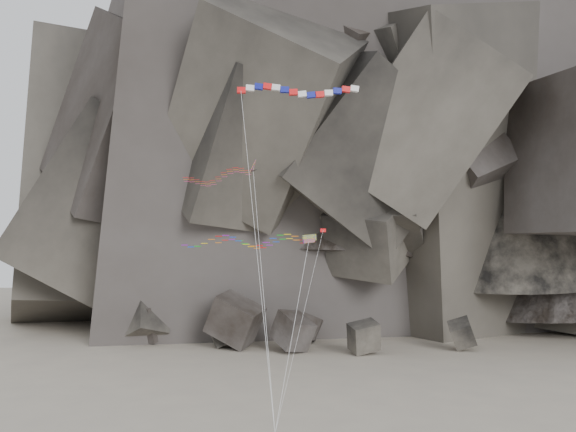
% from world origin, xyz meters
% --- Properties ---
extents(ground, '(260.00, 260.00, 0.00)m').
position_xyz_m(ground, '(0.00, 0.00, 0.00)').
color(ground, '#A49884').
rests_on(ground, ground).
extents(headland, '(110.00, 70.00, 84.00)m').
position_xyz_m(headland, '(0.00, 70.00, 42.00)').
color(headland, '#544E44').
rests_on(headland, ground).
extents(boulder_field, '(52.44, 13.98, 8.35)m').
position_xyz_m(boulder_field, '(-14.80, 34.58, 2.39)').
color(boulder_field, '#47423F').
rests_on(boulder_field, ground).
extents(delta_kite, '(12.93, 15.89, 21.85)m').
position_xyz_m(delta_kite, '(-6.78, 4.95, 21.76)').
color(delta_kite, red).
rests_on(delta_kite, ground).
extents(banner_kite, '(11.24, 14.90, 28.54)m').
position_xyz_m(banner_kite, '(2.00, 2.43, 29.37)').
color(banner_kite, red).
rests_on(banner_kite, ground).
extents(parafoil_kite, '(12.87, 10.69, 14.47)m').
position_xyz_m(parafoil_kite, '(-2.80, -0.15, 15.44)').
color(parafoil_kite, yellow).
rests_on(parafoil_kite, ground).
extents(pennant_kite, '(2.24, 13.82, 14.99)m').
position_xyz_m(pennant_kite, '(3.80, 0.16, 13.06)').
color(pennant_kite, red).
rests_on(pennant_kite, ground).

